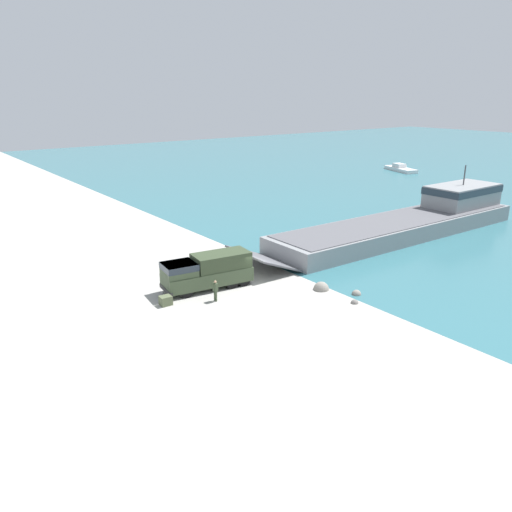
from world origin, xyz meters
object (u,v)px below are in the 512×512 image
moored_boat_a (400,169)px  military_truck (207,271)px  landing_craft (416,218)px  cargo_crate (166,301)px  soldier_on_ramp (215,289)px

moored_boat_a → military_truck: bearing=43.9°
landing_craft → military_truck: size_ratio=5.03×
military_truck → cargo_crate: bearing=21.2°
landing_craft → soldier_on_ramp: bearing=-82.7°
landing_craft → soldier_on_ramp: 29.53m
soldier_on_ramp → moored_boat_a: soldier_on_ramp is taller
landing_craft → military_truck: bearing=-87.8°
military_truck → cargo_crate: (1.03, -4.33, -1.15)m
soldier_on_ramp → cargo_crate: (-1.61, -3.42, -0.61)m
soldier_on_ramp → moored_boat_a: (-33.92, 66.72, -0.48)m
landing_craft → soldier_on_ramp: landing_craft is taller
military_truck → soldier_on_ramp: size_ratio=4.53×
military_truck → soldier_on_ramp: bearing=78.7°
landing_craft → cargo_crate: size_ratio=44.25×
soldier_on_ramp → landing_craft: bearing=-176.7°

